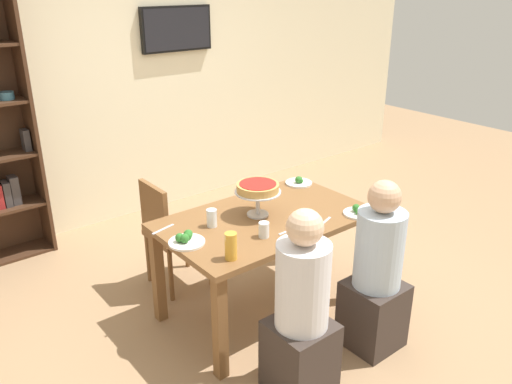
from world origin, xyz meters
TOP-DOWN VIEW (x-y plane):
  - ground_plane at (0.00, 0.00)m, footprint 12.00×12.00m
  - rear_partition at (0.00, 2.20)m, footprint 8.00×0.12m
  - dining_table at (0.00, 0.00)m, footprint 1.41×0.86m
  - television at (0.63, 2.11)m, footprint 0.75×0.05m
  - diner_near_right at (0.30, -0.73)m, footprint 0.34×0.34m
  - diner_near_left at (-0.34, -0.73)m, footprint 0.34×0.34m
  - chair_far_left at (-0.36, 0.69)m, footprint 0.40×0.40m
  - deep_dish_pizza_stand at (-0.02, 0.06)m, footprint 0.31×0.31m
  - salad_plate_near_diner at (0.59, 0.30)m, footprint 0.21×0.21m
  - salad_plate_far_diner at (0.52, -0.36)m, footprint 0.20×0.20m
  - salad_plate_spare at (-0.62, 0.01)m, footprint 0.22×0.22m
  - beer_glass_amber_tall at (0.17, 0.30)m, footprint 0.07×0.07m
  - beer_glass_amber_short at (-0.52, -0.31)m, footprint 0.07×0.07m
  - water_glass_clear_near at (-0.36, 0.11)m, footprint 0.07×0.07m
  - water_glass_clear_far at (-0.19, -0.22)m, footprint 0.07×0.07m
  - cutlery_fork_near at (-0.01, -0.26)m, footprint 0.18×0.02m
  - cutlery_knife_near at (0.25, -0.31)m, footprint 0.17×0.08m
  - cutlery_fork_far at (-0.64, 0.26)m, footprint 0.18×0.06m

SIDE VIEW (x-z plane):
  - ground_plane at x=0.00m, z-range 0.00..0.00m
  - chair_far_left at x=-0.36m, z-range 0.05..0.92m
  - diner_near_right at x=0.30m, z-range -0.08..1.07m
  - diner_near_left at x=-0.34m, z-range -0.08..1.07m
  - dining_table at x=0.00m, z-range 0.27..1.01m
  - cutlery_fork_near at x=-0.01m, z-range 0.74..0.74m
  - cutlery_knife_near at x=0.25m, z-range 0.74..0.74m
  - cutlery_fork_far at x=-0.64m, z-range 0.74..0.74m
  - salad_plate_far_diner at x=0.52m, z-range 0.72..0.79m
  - salad_plate_near_diner at x=0.59m, z-range 0.72..0.79m
  - salad_plate_spare at x=-0.62m, z-range 0.73..0.80m
  - water_glass_clear_far at x=-0.19m, z-range 0.74..0.84m
  - water_glass_clear_near at x=-0.36m, z-range 0.74..0.86m
  - beer_glass_amber_tall at x=0.17m, z-range 0.74..0.89m
  - beer_glass_amber_short at x=-0.52m, z-range 0.74..0.90m
  - deep_dish_pizza_stand at x=-0.02m, z-range 0.81..1.04m
  - rear_partition at x=0.00m, z-range 0.00..2.80m
  - television at x=0.63m, z-range 1.57..1.99m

